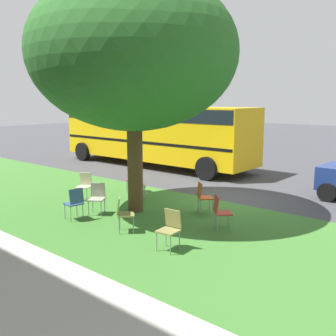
# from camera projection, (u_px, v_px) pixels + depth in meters

# --- Properties ---
(ground) EXTENTS (80.00, 80.00, 0.00)m
(ground) POSITION_uv_depth(u_px,v_px,m) (224.00, 199.00, 12.58)
(ground) COLOR #424247
(grass_verge) EXTENTS (48.00, 6.00, 0.01)m
(grass_verge) POSITION_uv_depth(u_px,v_px,m) (159.00, 223.00, 10.17)
(grass_verge) COLOR #3D752D
(grass_verge) RESTS_ON ground
(street_tree) EXTENTS (5.71, 5.71, 6.55)m
(street_tree) POSITION_uv_depth(u_px,v_px,m) (133.00, 54.00, 10.50)
(street_tree) COLOR brown
(street_tree) RESTS_ON ground
(chair_0) EXTENTS (0.57, 0.58, 0.88)m
(chair_0) POSITION_uv_depth(u_px,v_px,m) (97.00, 196.00, 10.90)
(chair_0) COLOR #ADA393
(chair_0) RESTS_ON ground
(chair_1) EXTENTS (0.59, 0.59, 0.88)m
(chair_1) POSITION_uv_depth(u_px,v_px,m) (220.00, 210.00, 9.53)
(chair_1) COLOR #B7332D
(chair_1) RESTS_ON ground
(chair_2) EXTENTS (0.59, 0.59, 0.88)m
(chair_2) POSITION_uv_depth(u_px,v_px,m) (203.00, 195.00, 11.00)
(chair_2) COLOR #C64C1E
(chair_2) RESTS_ON ground
(chair_3) EXTENTS (0.56, 0.56, 0.88)m
(chair_3) POSITION_uv_depth(u_px,v_px,m) (85.00, 184.00, 12.46)
(chair_3) COLOR beige
(chair_3) RESTS_ON ground
(chair_4) EXTENTS (0.56, 0.56, 0.88)m
(chair_4) POSITION_uv_depth(u_px,v_px,m) (135.00, 178.00, 13.46)
(chair_4) COLOR #B7332D
(chair_4) RESTS_ON ground
(chair_5) EXTENTS (0.45, 0.45, 0.88)m
(chair_5) POSITION_uv_depth(u_px,v_px,m) (170.00, 227.00, 8.27)
(chair_5) COLOR olive
(chair_5) RESTS_ON ground
(chair_6) EXTENTS (0.59, 0.59, 0.88)m
(chair_6) POSITION_uv_depth(u_px,v_px,m) (137.00, 183.00, 12.55)
(chair_6) COLOR #ADA393
(chair_6) RESTS_ON ground
(chair_7) EXTENTS (0.59, 0.59, 0.88)m
(chair_7) POSITION_uv_depth(u_px,v_px,m) (123.00, 211.00, 9.40)
(chair_7) COLOR olive
(chair_7) RESTS_ON ground
(chair_8) EXTENTS (0.48, 0.47, 0.88)m
(chair_8) POSITION_uv_depth(u_px,v_px,m) (75.00, 201.00, 10.33)
(chair_8) COLOR #335184
(chair_8) RESTS_ON ground
(school_bus) EXTENTS (10.40, 2.80, 2.88)m
(school_bus) POSITION_uv_depth(u_px,v_px,m) (154.00, 130.00, 18.76)
(school_bus) COLOR yellow
(school_bus) RESTS_ON ground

